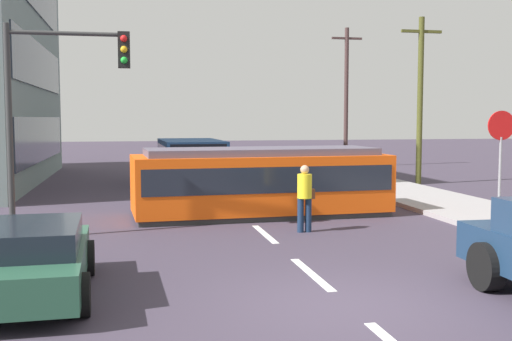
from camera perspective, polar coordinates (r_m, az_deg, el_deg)
name	(u,v)px	position (r m, az deg, el deg)	size (l,w,h in m)	color
ground_plane	(237,211)	(19.19, -1.73, -3.68)	(120.00, 120.00, 0.00)	#3C3342
lane_stripe_1	(312,274)	(11.53, 5.10, -9.37)	(0.16, 2.40, 0.01)	silver
lane_stripe_2	(265,234)	(15.32, 0.81, -5.81)	(0.16, 2.40, 0.01)	silver
lane_stripe_3	(216,192)	(24.00, -3.71, -1.97)	(0.16, 2.40, 0.01)	silver
lane_stripe_4	(199,178)	(29.92, -5.26, -0.64)	(0.16, 2.40, 0.01)	silver
streetcar_tram	(261,181)	(18.09, 0.44, -0.94)	(7.43, 2.89, 1.97)	#F2510F
city_bus	(191,159)	(27.28, -5.95, 1.08)	(2.67, 5.13, 1.89)	#28538F
pedestrian_crossing	(305,194)	(15.51, 4.48, -2.18)	(0.46, 0.36, 1.67)	#172945
parked_sedan_near	(24,259)	(10.51, -20.41, -7.59)	(2.16, 4.07, 1.19)	#28543E
stop_sign	(501,143)	(17.35, 21.44, 2.38)	(0.76, 0.07, 2.88)	gray
traffic_light_mast	(59,89)	(15.27, -17.56, 7.07)	(2.81, 0.33, 4.97)	#333333
utility_pole_mid	(420,97)	(27.58, 14.74, 6.47)	(1.80, 0.24, 7.07)	#4B4D1F
utility_pole_far	(346,95)	(36.64, 8.23, 6.85)	(1.80, 0.24, 7.99)	#4A3332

